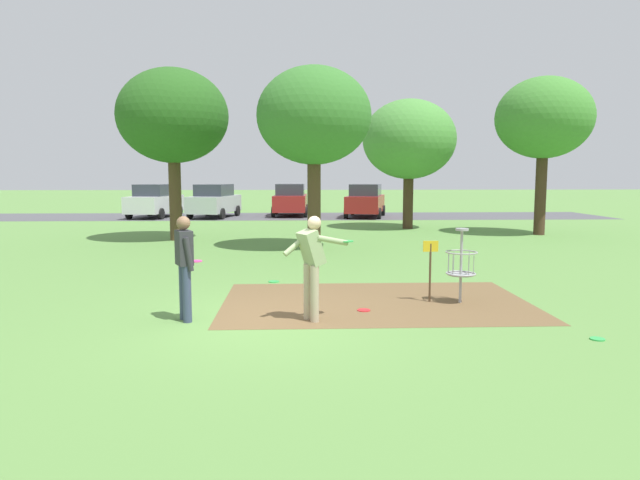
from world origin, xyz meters
name	(u,v)px	position (x,y,z in m)	size (l,w,h in m)	color
ground_plane	(267,322)	(0.00, 0.00, 0.00)	(160.00, 160.00, 0.00)	#5B8942
dirt_tee_pad	(376,302)	(1.96, 1.38, 0.00)	(5.68, 3.66, 0.01)	brown
disc_golf_basket	(458,263)	(3.46, 1.27, 0.75)	(0.98, 0.58, 1.39)	#9E9EA3
player_foreground_watching	(185,262)	(-1.32, 0.15, 0.97)	(0.45, 0.49, 1.71)	#384260
player_throwing	(312,261)	(0.73, 0.08, 0.99)	(1.16, 0.50, 1.71)	tan
frisbee_near_basket	(597,339)	(4.82, -1.18, 0.01)	(0.21, 0.21, 0.02)	green
frisbee_by_tee	(364,310)	(1.65, 0.70, 0.01)	(0.23, 0.23, 0.02)	red
frisbee_mid_grass	(274,282)	(-0.02, 3.45, 0.01)	(0.24, 0.24, 0.02)	green
tree_near_left	(544,119)	(10.10, 13.02, 4.52)	(3.70, 3.70, 6.13)	#422D1E
tree_near_right	(314,117)	(1.05, 9.12, 4.17)	(3.60, 3.60, 5.74)	#4C3823
tree_mid_left	(173,117)	(-3.89, 11.74, 4.42)	(3.93, 3.93, 6.12)	#4C3823
tree_mid_center	(409,140)	(5.39, 15.79, 3.87)	(4.05, 4.05, 5.62)	#422D1E
parking_lot_strip	(288,216)	(0.00, 23.45, 0.00)	(36.00, 6.00, 0.01)	#4C4C51
parked_car_leftmost	(155,201)	(-7.37, 22.89, 0.92)	(2.50, 4.45, 1.84)	silver
parked_car_center_left	(214,201)	(-4.08, 22.80, 0.92)	(2.64, 4.48, 1.84)	#B2B7BC
parked_car_center_right	(290,200)	(0.15, 23.87, 0.92)	(2.11, 4.27, 1.84)	maroon
parked_car_rightmost	(365,201)	(4.36, 22.71, 0.92)	(2.73, 4.50, 1.84)	maroon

